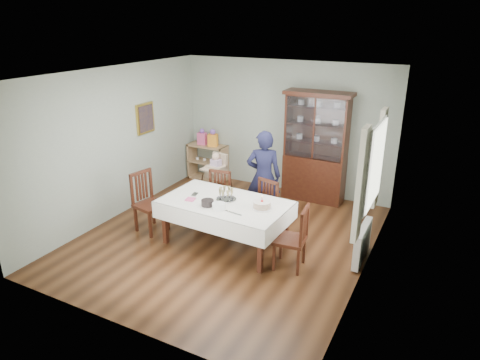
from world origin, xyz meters
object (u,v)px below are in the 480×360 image
Objects in this scene: china_cabinet at (316,146)px; champagne_tray at (226,196)px; dining_table at (225,223)px; chair_far_right at (261,220)px; chair_end_left at (151,214)px; gift_bag_orange at (213,139)px; high_chair at (216,184)px; chair_end_right at (291,250)px; chair_far_left at (217,209)px; birthday_cake at (262,205)px; sideboard at (208,162)px; gift_bag_pink at (202,137)px; woman at (264,177)px.

china_cabinet is 6.68× the size of champagne_tray.
dining_table is 0.67m from chair_far_right.
china_cabinet is 3.42m from chair_end_left.
gift_bag_orange is at bearing 18.69° from chair_end_left.
high_chair is at bearing -146.76° from china_cabinet.
dining_table is 1.20m from chair_end_right.
chair_far_right is (0.89, -0.05, 0.00)m from chair_far_left.
dining_table is at bearing -103.44° from chair_end_right.
chair_far_left is at bearing -38.05° from chair_end_left.
chair_end_left is 2.08m from birthday_cake.
chair_far_right is 2.94× the size of champagne_tray.
sideboard is 0.92× the size of chair_end_right.
dining_table is at bearing -71.51° from chair_end_left.
gift_bag_orange is (-1.18, 1.88, 0.69)m from chair_far_left.
sideboard is at bearing 179.51° from china_cabinet.
dining_table is 2.66m from china_cabinet.
sideboard is 0.95× the size of chair_far_left.
chair_end_right is at bearing -31.48° from chair_far_left.
high_chair is at bearing 124.99° from dining_table.
chair_end_right is 2.99× the size of champagne_tray.
chair_far_left is at bearing 133.32° from champagne_tray.
chair_far_left is 0.91× the size of chair_end_left.
chair_end_right is at bearing -26.19° from chair_far_right.
gift_bag_orange is at bearing -138.55° from chair_end_right.
chair_end_right is at bearing -10.42° from champagne_tray.
birthday_cake is at bearing -43.30° from gift_bag_pink.
woman is at bearing -110.53° from china_cabinet.
woman is 4.38× the size of gift_bag_orange.
chair_far_left is 0.57× the size of woman.
high_chair reaches higher than chair_end_right.
chair_far_left reaches higher than dining_table.
high_chair is 1.69m from champagne_tray.
gift_bag_orange is (0.16, -0.02, 0.57)m from sideboard.
gift_bag_orange is at bearing 179.96° from china_cabinet.
sideboard is 2.68m from chair_end_left.
chair_end_left is 3.20× the size of champagne_tray.
china_cabinet is 2.42× the size of sideboard.
chair_end_left is 3.41× the size of birthday_cake.
high_chair is (-1.36, 0.86, 0.12)m from chair_far_right.
chair_far_right reaches higher than champagne_tray.
chair_far_right is 0.92× the size of chair_end_left.
birthday_cake reaches higher than chair_far_right.
chair_end_right is at bearing -78.73° from china_cabinet.
chair_end_right is 0.94× the size of high_chair.
champagne_tray is at bearing -105.81° from china_cabinet.
chair_end_left is 2.07m from woman.
chair_end_right is 1.33m from champagne_tray.
gift_bag_pink is at bearing -54.62° from woman.
china_cabinet reaches higher than gift_bag_pink.
chair_end_left is (-0.88, -0.73, 0.03)m from chair_far_left.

